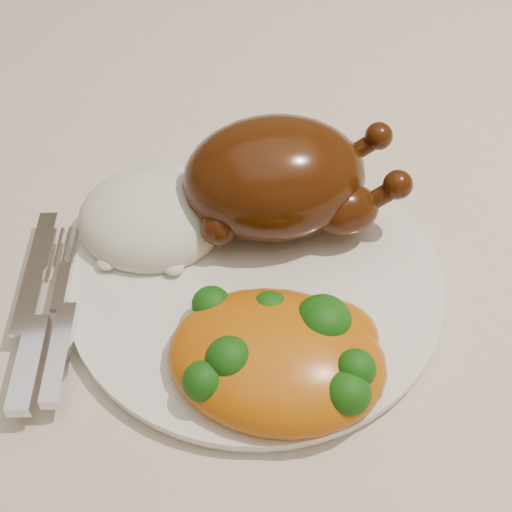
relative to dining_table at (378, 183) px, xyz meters
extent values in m
plane|color=#54321C|center=(0.00, 0.00, -0.67)|extent=(4.00, 4.00, 0.00)
cube|color=brown|center=(0.00, 0.00, 0.07)|extent=(1.60, 0.90, 0.04)
cube|color=beige|center=(0.00, 0.00, 0.10)|extent=(1.72, 1.02, 0.01)
cylinder|color=white|center=(-0.16, -0.20, 0.11)|extent=(0.29, 0.29, 0.01)
ellipsoid|color=#441F07|center=(-0.14, -0.14, 0.15)|extent=(0.13, 0.10, 0.08)
ellipsoid|color=#441F07|center=(-0.15, -0.15, 0.17)|extent=(0.06, 0.05, 0.03)
ellipsoid|color=#441F07|center=(-0.09, -0.17, 0.14)|extent=(0.05, 0.04, 0.04)
sphere|color=#441F07|center=(-0.06, -0.17, 0.16)|extent=(0.02, 0.02, 0.02)
ellipsoid|color=#441F07|center=(-0.09, -0.12, 0.14)|extent=(0.05, 0.04, 0.04)
sphere|color=#441F07|center=(-0.05, -0.12, 0.16)|extent=(0.02, 0.02, 0.02)
sphere|color=#441F07|center=(-0.18, -0.17, 0.14)|extent=(0.03, 0.03, 0.03)
sphere|color=#441F07|center=(-0.18, -0.11, 0.14)|extent=(0.03, 0.03, 0.03)
ellipsoid|color=white|center=(-0.23, -0.14, 0.12)|extent=(0.13, 0.12, 0.06)
ellipsoid|color=orange|center=(-0.16, -0.27, 0.12)|extent=(0.16, 0.15, 0.05)
ellipsoid|color=orange|center=(-0.12, -0.26, 0.12)|extent=(0.06, 0.06, 0.03)
ellipsoid|color=#0E440B|center=(-0.13, -0.26, 0.14)|extent=(0.04, 0.04, 0.03)
ellipsoid|color=#0E440B|center=(-0.12, -0.31, 0.13)|extent=(0.03, 0.03, 0.03)
ellipsoid|color=#0E440B|center=(-0.19, -0.28, 0.14)|extent=(0.03, 0.03, 0.03)
ellipsoid|color=#0E440B|center=(-0.19, -0.23, 0.13)|extent=(0.03, 0.03, 0.02)
ellipsoid|color=#0E440B|center=(-0.13, -0.26, 0.14)|extent=(0.03, 0.03, 0.03)
ellipsoid|color=#0E440B|center=(-0.16, -0.24, 0.13)|extent=(0.03, 0.03, 0.02)
ellipsoid|color=#0E440B|center=(-0.12, -0.30, 0.14)|extent=(0.02, 0.02, 0.02)
ellipsoid|color=#0E440B|center=(-0.16, -0.27, 0.13)|extent=(0.03, 0.03, 0.03)
ellipsoid|color=#0E440B|center=(-0.20, -0.29, 0.13)|extent=(0.03, 0.03, 0.02)
cube|color=silver|center=(-0.31, -0.17, 0.12)|extent=(0.03, 0.11, 0.00)
cube|color=silver|center=(-0.31, -0.25, 0.12)|extent=(0.02, 0.07, 0.01)
cube|color=silver|center=(-0.29, -0.24, 0.12)|extent=(0.02, 0.07, 0.01)
cube|color=silver|center=(-0.29, -0.17, 0.12)|extent=(0.02, 0.08, 0.00)
camera|label=1|loc=(-0.21, -0.51, 0.49)|focal=50.00mm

